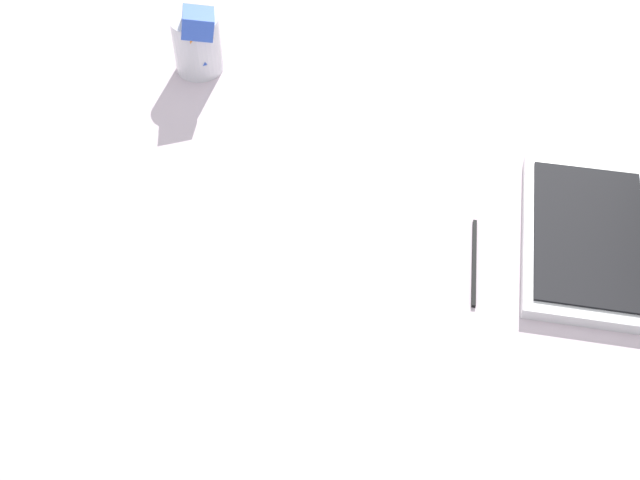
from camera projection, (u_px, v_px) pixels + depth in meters
The scene contains 4 objects.
bed_mattress at pixel (364, 250), 137.66cm from camera, with size 180.00×140.00×18.00cm, color silver.
laptop at pixel (624, 227), 123.09cm from camera, with size 38.60×32.29×23.00cm.
snack_cup at pixel (197, 42), 150.70cm from camera, with size 9.86×9.00×14.39cm.
charger_cable at pixel (474, 262), 123.98cm from camera, with size 17.00×0.60×0.60cm, color black.
Camera 1 is at (86.30, -20.47, 114.57)cm, focal length 45.44 mm.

